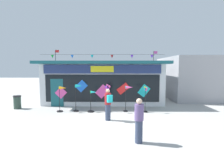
{
  "coord_description": "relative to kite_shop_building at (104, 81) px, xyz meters",
  "views": [
    {
      "loc": [
        -0.13,
        -9.4,
        2.8
      ],
      "look_at": [
        -0.25,
        2.83,
        1.68
      ],
      "focal_mm": 28.69,
      "sensor_mm": 36.0,
      "label": 1
    }
  ],
  "objects": [
    {
      "name": "neighbour_building",
      "position": [
        9.35,
        1.51,
        0.23
      ],
      "size": [
        7.2,
        6.89,
        3.75
      ],
      "primitive_type": "cube",
      "color": "#99999E",
      "rests_on": "ground_plane"
    },
    {
      "name": "person_near_camera",
      "position": [
        1.75,
        -9.13,
        -0.79
      ],
      "size": [
        0.34,
        0.34,
        1.68
      ],
      "rotation": [
        0.0,
        0.0,
        3.01
      ],
      "color": "#333D56",
      "rests_on": "ground_plane"
    },
    {
      "name": "kite_shop_building",
      "position": [
        0.0,
        0.0,
        0.0
      ],
      "size": [
        9.44,
        6.84,
        4.34
      ],
      "color": "silver",
      "rests_on": "ground_plane"
    },
    {
      "name": "wind_spinner_far_right",
      "position": [
        2.79,
        -4.53,
        -0.72
      ],
      "size": [
        0.31,
        0.3,
        1.64
      ],
      "color": "black",
      "rests_on": "ground_plane"
    },
    {
      "name": "wind_spinner_far_left",
      "position": [
        -2.48,
        -4.46,
        -0.63
      ],
      "size": [
        0.66,
        0.38,
        1.62
      ],
      "color": "black",
      "rests_on": "ground_plane"
    },
    {
      "name": "ground_plane",
      "position": [
        0.95,
        -6.2,
        -1.65
      ],
      "size": [
        80.0,
        80.0,
        0.0
      ],
      "primitive_type": "plane",
      "color": "#ADAAA5"
    },
    {
      "name": "wind_spinner_center_left",
      "position": [
        -0.55,
        -4.5,
        -0.96
      ],
      "size": [
        0.59,
        0.4,
        1.35
      ],
      "color": "black",
      "rests_on": "ground_plane"
    },
    {
      "name": "wind_spinner_right",
      "position": [
        1.74,
        -4.39,
        -0.46
      ],
      "size": [
        0.61,
        0.28,
        1.65
      ],
      "color": "black",
      "rests_on": "ground_plane"
    },
    {
      "name": "wind_spinner_left",
      "position": [
        -1.48,
        -4.36,
        -0.46
      ],
      "size": [
        0.59,
        0.36,
        1.75
      ],
      "color": "black",
      "rests_on": "ground_plane"
    },
    {
      "name": "wind_spinner_center_right",
      "position": [
        0.44,
        -4.49,
        -0.64
      ],
      "size": [
        0.36,
        0.36,
        1.78
      ],
      "color": "black",
      "rests_on": "ground_plane"
    },
    {
      "name": "person_mid_plaza",
      "position": [
        0.52,
        -6.29,
        -0.76
      ],
      "size": [
        0.43,
        0.48,
        1.68
      ],
      "rotation": [
        0.0,
        0.0,
        3.68
      ],
      "color": "#333D56",
      "rests_on": "ground_plane"
    },
    {
      "name": "trash_bin",
      "position": [
        -5.78,
        -3.62,
        -1.19
      ],
      "size": [
        0.52,
        0.52,
        0.9
      ],
      "color": "#2D4238",
      "rests_on": "ground_plane"
    }
  ]
}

